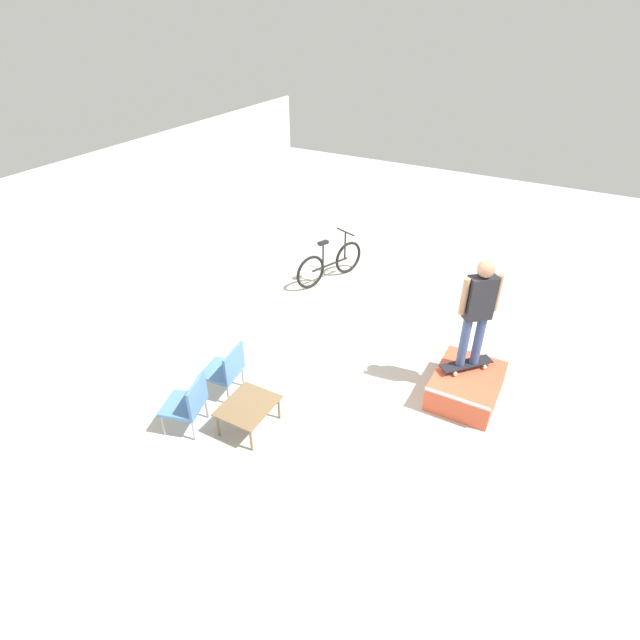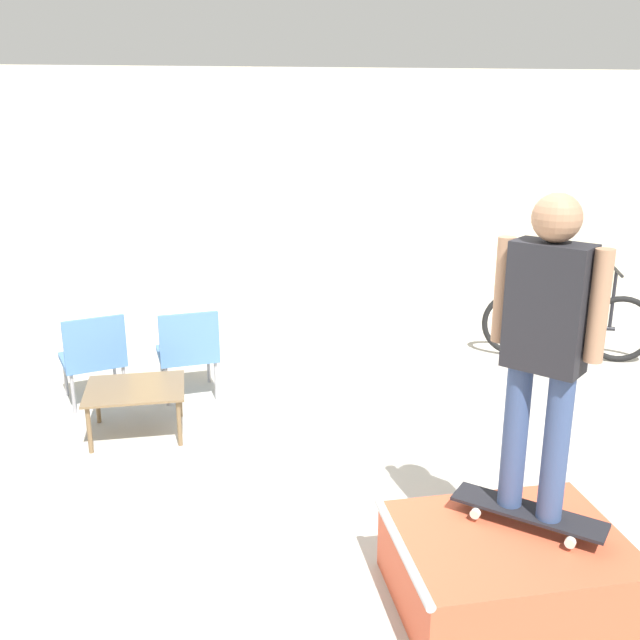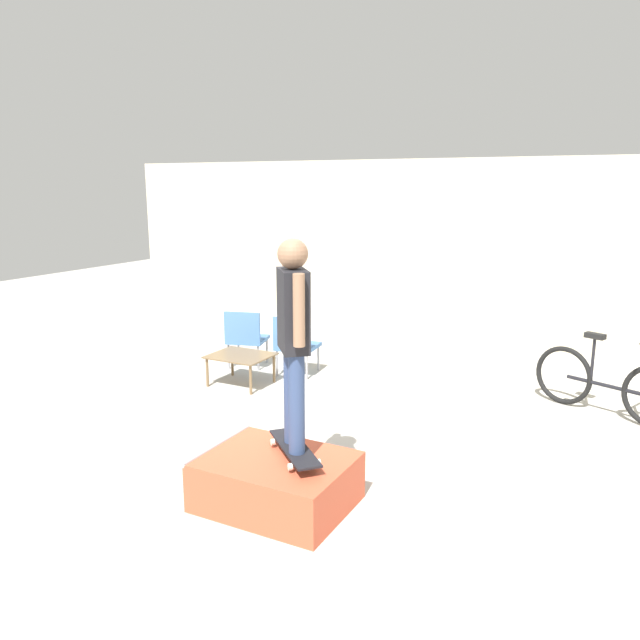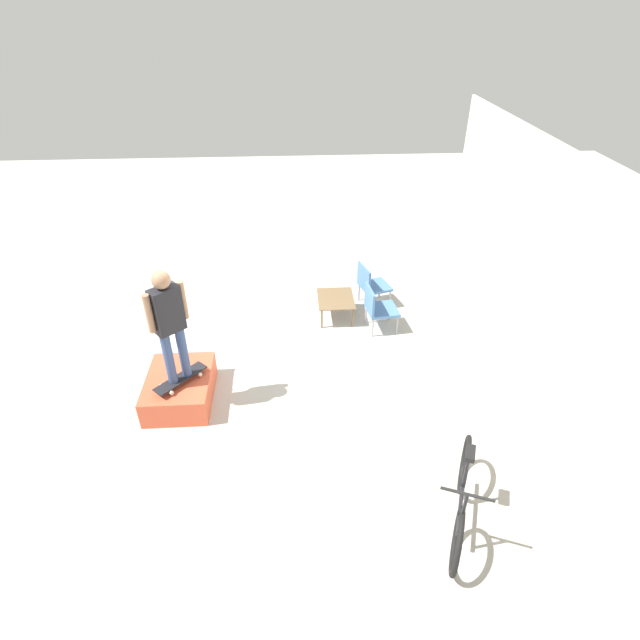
# 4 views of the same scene
# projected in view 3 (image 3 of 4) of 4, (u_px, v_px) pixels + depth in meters

# --- Properties ---
(ground_plane) EXTENTS (24.00, 24.00, 0.00)m
(ground_plane) POSITION_uv_depth(u_px,v_px,m) (263.00, 431.00, 6.69)
(ground_plane) COLOR #B7B2A8
(house_wall_back) EXTENTS (12.00, 0.06, 3.00)m
(house_wall_back) POSITION_uv_depth(u_px,v_px,m) (418.00, 249.00, 10.58)
(house_wall_back) COLOR beige
(house_wall_back) RESTS_ON ground_plane
(skate_ramp_box) EXTENTS (1.21, 0.92, 0.44)m
(skate_ramp_box) POSITION_uv_depth(u_px,v_px,m) (276.00, 481.00, 5.12)
(skate_ramp_box) COLOR #DB5638
(skate_ramp_box) RESTS_ON ground_plane
(skateboard_on_ramp) EXTENTS (0.73, 0.69, 0.07)m
(skateboard_on_ramp) POSITION_uv_depth(u_px,v_px,m) (295.00, 448.00, 5.06)
(skateboard_on_ramp) COLOR black
(skateboard_on_ramp) RESTS_ON skate_ramp_box
(person_skater) EXTENTS (0.40, 0.46, 1.69)m
(person_skater) POSITION_uv_depth(u_px,v_px,m) (293.00, 328.00, 4.84)
(person_skater) COLOR #384C7A
(person_skater) RESTS_ON skateboard_on_ramp
(coffee_table) EXTENTS (0.78, 0.65, 0.40)m
(coffee_table) POSITION_uv_depth(u_px,v_px,m) (241.00, 358.00, 8.16)
(coffee_table) COLOR brown
(coffee_table) RESTS_ON ground_plane
(patio_chair_left) EXTENTS (0.65, 0.65, 0.84)m
(patio_chair_left) POSITION_uv_depth(u_px,v_px,m) (246.00, 336.00, 8.92)
(patio_chair_left) COLOR #99999E
(patio_chair_left) RESTS_ON ground_plane
(patio_chair_right) EXTENTS (0.58, 0.58, 0.84)m
(patio_chair_right) POSITION_uv_depth(u_px,v_px,m) (295.00, 342.00, 8.54)
(patio_chair_right) COLOR #99999E
(patio_chair_right) RESTS_ON ground_plane
(bicycle) EXTENTS (1.65, 0.74, 0.99)m
(bicycle) POSITION_uv_depth(u_px,v_px,m) (607.00, 384.00, 7.06)
(bicycle) COLOR black
(bicycle) RESTS_ON ground_plane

